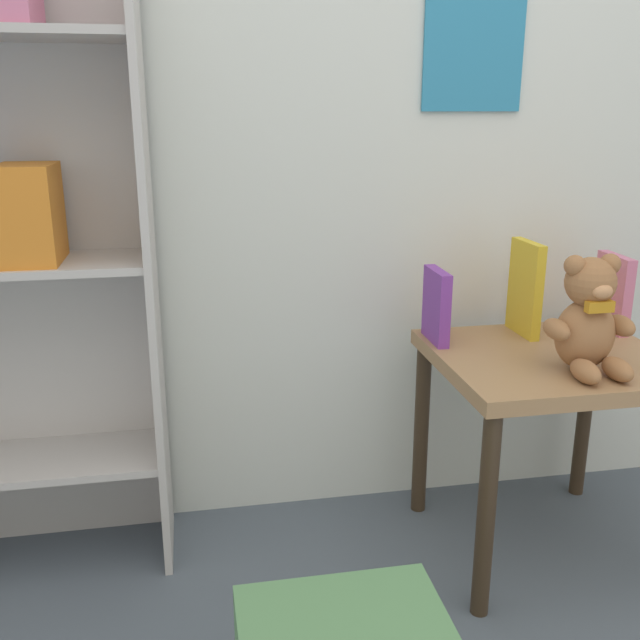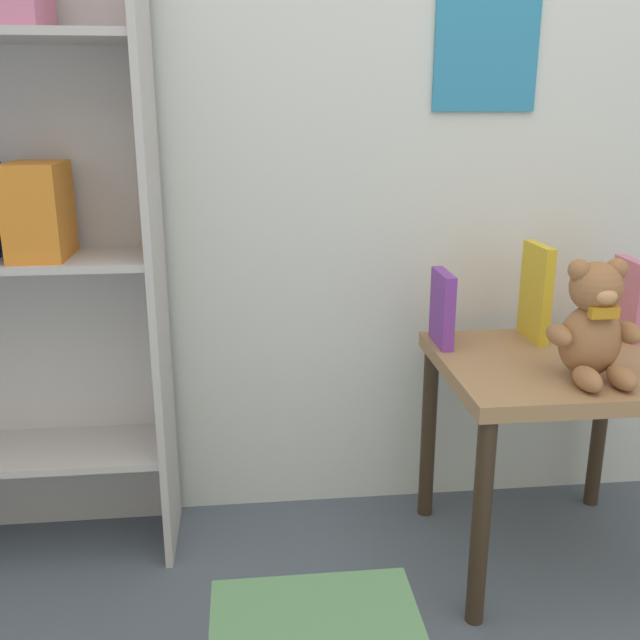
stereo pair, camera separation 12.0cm
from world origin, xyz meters
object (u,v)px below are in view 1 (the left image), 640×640
(book_standing_purple, at_px, (436,306))
(teddy_bear, at_px, (589,319))
(display_table, at_px, (549,385))
(book_standing_yellow, at_px, (525,288))
(book_standing_pink, at_px, (613,293))

(book_standing_purple, bearing_deg, teddy_bear, -44.28)
(display_table, relative_size, book_standing_yellow, 2.26)
(display_table, xyz_separation_m, book_standing_yellow, (-0.00, 0.17, 0.20))
(book_standing_yellow, xyz_separation_m, book_standing_pink, (0.24, -0.01, -0.02))
(teddy_bear, height_order, book_standing_purple, teddy_bear)
(teddy_bear, bearing_deg, book_standing_yellow, 93.15)
(book_standing_pink, bearing_deg, book_standing_purple, -176.86)
(display_table, bearing_deg, teddy_bear, -82.23)
(teddy_bear, xyz_separation_m, book_standing_purple, (-0.26, 0.26, -0.03))
(display_table, bearing_deg, book_standing_yellow, 90.00)
(display_table, bearing_deg, book_standing_pink, 32.48)
(teddy_bear, bearing_deg, display_table, 97.77)
(display_table, distance_m, book_standing_pink, 0.34)
(book_standing_purple, distance_m, book_standing_yellow, 0.25)
(book_standing_purple, bearing_deg, book_standing_yellow, 4.77)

